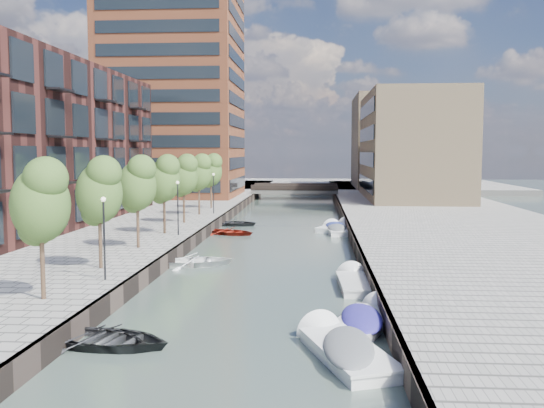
# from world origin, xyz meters

# --- Properties ---
(water) EXTENTS (300.00, 300.00, 0.00)m
(water) POSITION_xyz_m (0.00, 40.00, 0.00)
(water) COLOR #38473F
(water) RESTS_ON ground
(quay_right) EXTENTS (20.00, 140.00, 1.00)m
(quay_right) POSITION_xyz_m (16.00, 40.00, 0.50)
(quay_right) COLOR gray
(quay_right) RESTS_ON ground
(quay_wall_left) EXTENTS (0.25, 140.00, 1.00)m
(quay_wall_left) POSITION_xyz_m (-6.10, 40.00, 0.50)
(quay_wall_left) COLOR #332823
(quay_wall_left) RESTS_ON ground
(quay_wall_right) EXTENTS (0.25, 140.00, 1.00)m
(quay_wall_right) POSITION_xyz_m (6.10, 40.00, 0.50)
(quay_wall_right) COLOR #332823
(quay_wall_right) RESTS_ON ground
(far_closure) EXTENTS (80.00, 40.00, 1.00)m
(far_closure) POSITION_xyz_m (0.00, 100.00, 0.50)
(far_closure) COLOR gray
(far_closure) RESTS_ON ground
(apartment_block) EXTENTS (8.00, 38.00, 14.00)m
(apartment_block) POSITION_xyz_m (-20.00, 30.00, 8.00)
(apartment_block) COLOR #321613
(apartment_block) RESTS_ON quay_left
(tower) EXTENTS (18.00, 18.00, 30.00)m
(tower) POSITION_xyz_m (-17.00, 65.00, 16.00)
(tower) COLOR #9C4D2D
(tower) RESTS_ON quay_left
(tan_block_near) EXTENTS (12.00, 25.00, 14.00)m
(tan_block_near) POSITION_xyz_m (16.00, 62.00, 8.00)
(tan_block_near) COLOR tan
(tan_block_near) RESTS_ON quay_right
(tan_block_far) EXTENTS (12.00, 20.00, 16.00)m
(tan_block_far) POSITION_xyz_m (16.00, 88.00, 9.00)
(tan_block_far) COLOR tan
(tan_block_far) RESTS_ON quay_right
(bridge) EXTENTS (13.00, 6.00, 1.30)m
(bridge) POSITION_xyz_m (0.00, 72.00, 1.39)
(bridge) COLOR gray
(bridge) RESTS_ON ground
(tree_0) EXTENTS (2.50, 2.50, 5.95)m
(tree_0) POSITION_xyz_m (-8.50, 4.00, 5.31)
(tree_0) COLOR #382619
(tree_0) RESTS_ON quay_left
(tree_1) EXTENTS (2.50, 2.50, 5.95)m
(tree_1) POSITION_xyz_m (-8.50, 11.00, 5.31)
(tree_1) COLOR #382619
(tree_1) RESTS_ON quay_left
(tree_2) EXTENTS (2.50, 2.50, 5.95)m
(tree_2) POSITION_xyz_m (-8.50, 18.00, 5.31)
(tree_2) COLOR #382619
(tree_2) RESTS_ON quay_left
(tree_3) EXTENTS (2.50, 2.50, 5.95)m
(tree_3) POSITION_xyz_m (-8.50, 25.00, 5.31)
(tree_3) COLOR #382619
(tree_3) RESTS_ON quay_left
(tree_4) EXTENTS (2.50, 2.50, 5.95)m
(tree_4) POSITION_xyz_m (-8.50, 32.00, 5.31)
(tree_4) COLOR #382619
(tree_4) RESTS_ON quay_left
(tree_5) EXTENTS (2.50, 2.50, 5.95)m
(tree_5) POSITION_xyz_m (-8.50, 39.00, 5.31)
(tree_5) COLOR #382619
(tree_5) RESTS_ON quay_left
(tree_6) EXTENTS (2.50, 2.50, 5.95)m
(tree_6) POSITION_xyz_m (-8.50, 46.00, 5.31)
(tree_6) COLOR #382619
(tree_6) RESTS_ON quay_left
(lamp_0) EXTENTS (0.24, 0.24, 4.12)m
(lamp_0) POSITION_xyz_m (-7.20, 8.00, 3.51)
(lamp_0) COLOR black
(lamp_0) RESTS_ON quay_left
(lamp_1) EXTENTS (0.24, 0.24, 4.12)m
(lamp_1) POSITION_xyz_m (-7.20, 24.00, 3.51)
(lamp_1) COLOR black
(lamp_1) RESTS_ON quay_left
(lamp_2) EXTENTS (0.24, 0.24, 4.12)m
(lamp_2) POSITION_xyz_m (-7.20, 40.00, 3.51)
(lamp_2) COLOR black
(lamp_2) RESTS_ON quay_left
(sloop_0) EXTENTS (5.17, 4.29, 0.93)m
(sloop_0) POSITION_xyz_m (-5.12, 1.00, 0.00)
(sloop_0) COLOR black
(sloop_0) RESTS_ON ground
(sloop_1) EXTENTS (5.33, 4.35, 0.97)m
(sloop_1) POSITION_xyz_m (-4.46, 1.00, 0.00)
(sloop_1) COLOR #232426
(sloop_1) RESTS_ON ground
(sloop_2) EXTENTS (5.20, 4.50, 0.90)m
(sloop_2) POSITION_xyz_m (-4.29, 31.83, 0.00)
(sloop_2) COLOR maroon
(sloop_2) RESTS_ON ground
(sloop_3) EXTENTS (5.51, 4.58, 0.99)m
(sloop_3) POSITION_xyz_m (-4.45, 17.28, 0.00)
(sloop_3) COLOR white
(sloop_3) RESTS_ON ground
(sloop_4) EXTENTS (4.79, 3.65, 0.92)m
(sloop_4) POSITION_xyz_m (-4.87, 38.39, 0.00)
(sloop_4) COLOR #252427
(sloop_4) RESTS_ON ground
(motorboat_0) EXTENTS (3.61, 5.65, 1.78)m
(motorboat_0) POSITION_xyz_m (5.30, 4.29, 0.22)
(motorboat_0) COLOR silver
(motorboat_0) RESTS_ON ground
(motorboat_1) EXTENTS (3.71, 6.02, 1.90)m
(motorboat_1) POSITION_xyz_m (4.19, 0.51, 0.23)
(motorboat_1) COLOR white
(motorboat_1) RESTS_ON ground
(motorboat_2) EXTENTS (2.05, 5.35, 1.76)m
(motorboat_2) POSITION_xyz_m (5.37, 12.08, 0.10)
(motorboat_2) COLOR silver
(motorboat_2) RESTS_ON ground
(motorboat_3) EXTENTS (3.85, 5.64, 1.79)m
(motorboat_3) POSITION_xyz_m (5.18, 35.74, 0.22)
(motorboat_3) COLOR white
(motorboat_3) RESTS_ON ground
(motorboat_4) EXTENTS (2.55, 5.60, 1.80)m
(motorboat_4) POSITION_xyz_m (5.04, 33.85, 0.22)
(motorboat_4) COLOR silver
(motorboat_4) RESTS_ON ground
(car) EXTENTS (2.61, 4.31, 1.37)m
(car) POSITION_xyz_m (11.94, 61.53, 1.69)
(car) COLOR silver
(car) RESTS_ON quay_right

